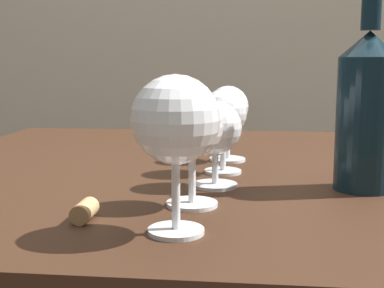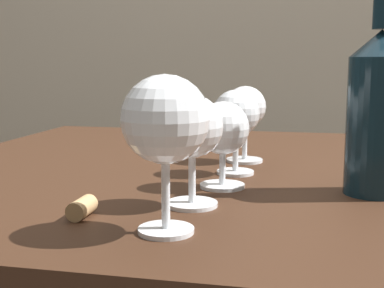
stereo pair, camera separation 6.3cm
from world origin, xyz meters
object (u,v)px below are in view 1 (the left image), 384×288
Objects in this scene: wine_glass_cabernet at (192,130)px; wine_glass_merlot at (215,131)px; wine_glass_pinot at (228,110)px; cork at (85,211)px; wine_glass_rose at (223,116)px; wine_bottle at (366,107)px; wine_glass_white at (175,123)px.

wine_glass_cabernet reaches higher than wine_glass_merlot.
wine_glass_merlot is at bearing -92.53° from wine_glass_pinot.
wine_glass_pinot is 0.41m from cork.
wine_bottle reaches higher than wine_glass_rose.
cork is at bearing -151.71° from wine_bottle.
wine_glass_rose is at bearing 86.26° from wine_glass_merlot.
wine_bottle is (0.20, 0.01, 0.03)m from wine_glass_merlot.
wine_glass_merlot is at bearing -93.74° from wine_glass_rose.
wine_glass_merlot is 0.21m from wine_bottle.
wine_glass_rose is 0.11m from wine_glass_pinot.
wine_glass_pinot is at bearing 135.03° from wine_bottle.
wine_bottle is at bearing 28.29° from cork.
wine_glass_rose is 0.22m from wine_bottle.
cork is (-0.14, -0.27, -0.08)m from wine_glass_rose.
wine_bottle is (0.23, 0.21, -0.00)m from wine_glass_white.
wine_glass_rose is 0.45× the size of wine_bottle.
wine_bottle is at bearing -44.97° from wine_glass_pinot.
wine_glass_white reaches higher than wine_glass_merlot.
wine_glass_merlot is 0.41× the size of wine_bottle.
wine_glass_rose is 3.17× the size of cork.
cork is (-0.34, -0.18, -0.10)m from wine_bottle.
wine_glass_merlot is 0.91× the size of wine_glass_rose.
wine_glass_cabernet is at bearing -101.80° from wine_glass_merlot.
wine_glass_merlot is 0.20m from wine_glass_pinot.
wine_glass_pinot is (0.04, 0.41, -0.02)m from wine_glass_white.
wine_glass_white is 0.41m from wine_glass_pinot.
wine_glass_merlot is 0.10m from wine_glass_rose.
cork is at bearing -117.29° from wine_glass_rose.
wine_glass_cabernet reaches higher than wine_glass_pinot.
wine_glass_pinot reaches higher than wine_glass_merlot.
wine_glass_pinot is at bearing 84.28° from wine_glass_cabernet.
wine_glass_white is 1.23× the size of wine_glass_rose.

